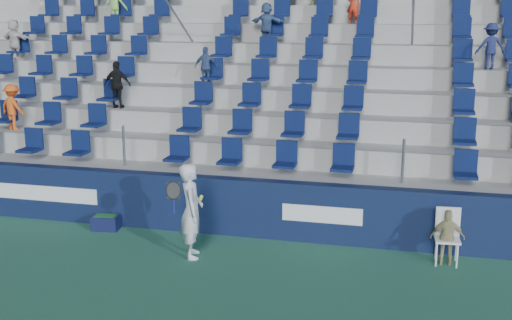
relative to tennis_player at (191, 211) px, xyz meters
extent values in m
plane|color=#2C664D|center=(0.78, -1.75, -0.91)|extent=(70.00, 70.00, 0.00)
cube|color=#111B3E|center=(0.78, 1.40, -0.31)|extent=(24.00, 0.30, 1.20)
cube|color=white|center=(-4.22, 1.24, -0.29)|extent=(3.20, 0.02, 0.34)
cube|color=white|center=(2.28, 1.24, -0.29)|extent=(1.60, 0.02, 0.34)
cube|color=#A1A19C|center=(0.78, 1.98, -0.31)|extent=(24.00, 0.85, 1.20)
cube|color=#A1A19C|center=(0.78, 2.83, -0.06)|extent=(24.00, 0.85, 1.70)
cube|color=#A1A19C|center=(0.78, 3.68, 0.19)|extent=(24.00, 0.85, 2.20)
cube|color=#A1A19C|center=(0.78, 4.53, 0.44)|extent=(24.00, 0.85, 2.70)
cube|color=#A1A19C|center=(0.78, 5.38, 0.69)|extent=(24.00, 0.85, 3.20)
cube|color=#A1A19C|center=(0.78, 6.23, 0.94)|extent=(24.00, 0.85, 3.70)
cube|color=#A1A19C|center=(0.78, 7.08, 1.19)|extent=(24.00, 0.85, 4.20)
cube|color=#A1A19C|center=(0.78, 7.93, 1.44)|extent=(24.00, 0.85, 4.70)
cube|color=#A1A19C|center=(0.78, 8.78, 1.69)|extent=(24.00, 0.85, 5.20)
cube|color=#A1A19C|center=(0.78, 9.45, 2.19)|extent=(24.00, 0.50, 6.20)
cube|color=#0B1743|center=(0.78, 1.98, 0.64)|extent=(16.05, 0.50, 0.70)
cube|color=#0B1743|center=(0.78, 2.83, 1.14)|extent=(16.05, 0.50, 0.70)
cube|color=#0B1743|center=(0.78, 3.68, 1.64)|extent=(16.05, 0.50, 0.70)
cube|color=#0B1743|center=(0.78, 4.53, 2.14)|extent=(16.05, 0.50, 0.70)
cube|color=#0B1743|center=(0.78, 5.38, 2.64)|extent=(16.05, 0.50, 0.70)
cube|color=#0B1743|center=(0.78, 6.23, 3.14)|extent=(16.05, 0.50, 0.70)
cube|color=#0B1743|center=(0.78, 7.08, 3.64)|extent=(16.05, 0.50, 0.70)
cylinder|color=gray|center=(-2.22, 5.38, 3.44)|extent=(0.06, 7.68, 4.55)
cylinder|color=gray|center=(3.78, 5.38, 3.44)|extent=(0.06, 7.68, 4.55)
imported|color=#E2551A|center=(-5.57, 2.78, 1.35)|extent=(0.81, 0.61, 1.12)
imported|color=black|center=(-3.18, 3.63, 1.87)|extent=(0.69, 0.32, 1.16)
imported|color=red|center=(2.18, 7.03, 3.79)|extent=(0.40, 0.31, 1.00)
imported|color=silver|center=(-7.11, 5.33, 2.85)|extent=(1.09, 0.60, 1.12)
imported|color=#3A5180|center=(-1.16, 4.48, 2.28)|extent=(0.61, 0.35, 0.98)
imported|color=#84C64F|center=(-4.80, 7.03, 3.85)|extent=(0.76, 0.47, 1.12)
imported|color=#456397|center=(-0.01, 6.18, 3.33)|extent=(1.04, 0.53, 1.07)
imported|color=navy|center=(5.60, 5.33, 2.83)|extent=(0.76, 0.52, 1.08)
imported|color=silver|center=(0.00, 0.00, 0.00)|extent=(0.63, 0.77, 1.81)
cylinder|color=navy|center=(-0.25, -0.25, 0.14)|extent=(0.03, 0.03, 0.28)
torus|color=black|center=(-0.25, -0.25, 0.44)|extent=(0.30, 0.17, 0.28)
plane|color=#262626|center=(-0.25, -0.25, 0.44)|extent=(0.30, 0.16, 0.29)
sphere|color=#C5DD33|center=(0.25, -0.20, 0.30)|extent=(0.07, 0.07, 0.07)
sphere|color=#C5DD33|center=(0.25, -0.14, 0.33)|extent=(0.07, 0.07, 0.07)
cube|color=white|center=(4.66, 0.80, -0.44)|extent=(0.48, 0.48, 0.04)
cube|color=white|center=(4.66, 1.02, -0.16)|extent=(0.45, 0.07, 0.56)
cylinder|color=white|center=(4.48, 0.62, -0.68)|extent=(0.03, 0.03, 0.45)
cylinder|color=white|center=(4.84, 0.62, -0.68)|extent=(0.03, 0.03, 0.45)
cylinder|color=white|center=(4.48, 0.98, -0.68)|extent=(0.03, 0.03, 0.45)
cylinder|color=white|center=(4.84, 0.98, -0.68)|extent=(0.03, 0.03, 0.45)
imported|color=tan|center=(4.66, 0.75, -0.38)|extent=(0.63, 0.29, 1.05)
cube|color=#10153D|center=(-2.31, 1.00, -0.76)|extent=(0.59, 0.42, 0.30)
cube|color=#1E662D|center=(-2.31, 1.00, -0.69)|extent=(0.48, 0.31, 0.18)
camera|label=1|loc=(3.97, -10.82, 3.65)|focal=45.00mm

